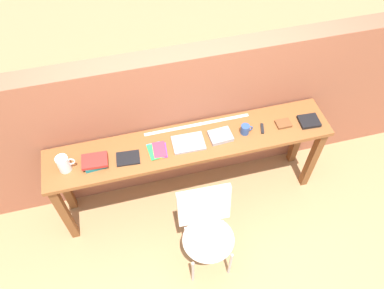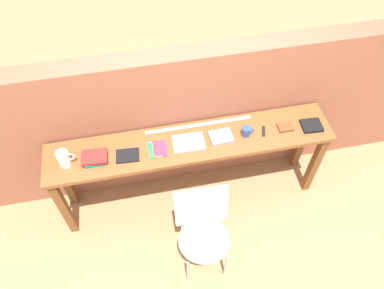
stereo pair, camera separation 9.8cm
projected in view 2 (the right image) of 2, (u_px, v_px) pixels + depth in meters
name	position (u px, v px, depth m)	size (l,w,h in m)	color
ground_plane	(197.00, 219.00, 3.73)	(40.00, 40.00, 0.00)	tan
brick_wall_back	(184.00, 120.00, 3.50)	(6.00, 0.20, 1.56)	#9E5B42
sideboard	(191.00, 151.00, 3.33)	(2.50, 0.44, 0.88)	brown
chair_white_moulded	(203.00, 228.00, 3.10)	(0.46, 0.47, 0.89)	silver
pitcher_white	(64.00, 158.00, 3.01)	(0.14, 0.10, 0.18)	white
book_stack_leftmost	(95.00, 158.00, 3.07)	(0.22, 0.16, 0.06)	#19757A
magazine_cycling	(128.00, 156.00, 3.11)	(0.19, 0.14, 0.02)	black
pamphlet_pile_colourful	(157.00, 149.00, 3.15)	(0.17, 0.19, 0.01)	#3399D8
book_open_centre	(189.00, 143.00, 3.19)	(0.27, 0.19, 0.02)	#9E9EA3
book_grey_hardcover	(221.00, 137.00, 3.22)	(0.19, 0.15, 0.04)	#9E9EA3
mug	(246.00, 131.00, 3.23)	(0.11, 0.08, 0.09)	#2D4C8C
multitool_folded	(264.00, 131.00, 3.28)	(0.02, 0.11, 0.02)	black
leather_journal_brown	(285.00, 127.00, 3.30)	(0.13, 0.10, 0.02)	brown
book_repair_rightmost	(311.00, 126.00, 3.31)	(0.18, 0.15, 0.03)	black
ruler_metal_back_edge	(199.00, 125.00, 3.33)	(0.96, 0.03, 0.00)	silver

